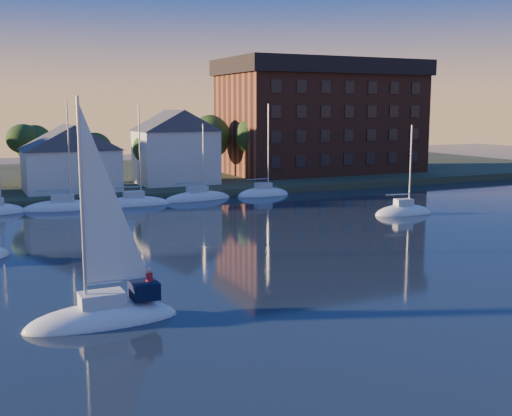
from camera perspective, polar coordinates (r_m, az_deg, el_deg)
ground at (r=31.69m, az=12.80°, el=-11.68°), size 260.00×260.00×0.00m
shoreline_land at (r=100.62m, az=-14.26°, el=2.32°), size 160.00×50.00×2.00m
wooden_dock at (r=78.31m, az=-11.09°, el=0.63°), size 120.00×3.00×1.00m
clubhouse_centre at (r=81.47m, az=-16.16°, el=4.39°), size 11.55×8.40×8.08m
clubhouse_east at (r=86.59m, az=-7.18°, el=5.49°), size 10.50×8.40×9.80m
condo_block at (r=102.66m, az=5.81°, el=8.15°), size 31.00×17.00×17.40m
tree_line at (r=88.77m, az=-11.70°, el=6.22°), size 93.40×5.40×8.90m
moored_fleet at (r=73.41m, az=-19.64°, el=-0.19°), size 63.50×2.40×12.05m
hero_sailboat at (r=34.48m, az=-13.28°, el=-9.03°), size 8.00×2.60×12.71m
drifting_sailboat_right at (r=68.73m, az=12.96°, el=-0.49°), size 6.63×3.15×10.38m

